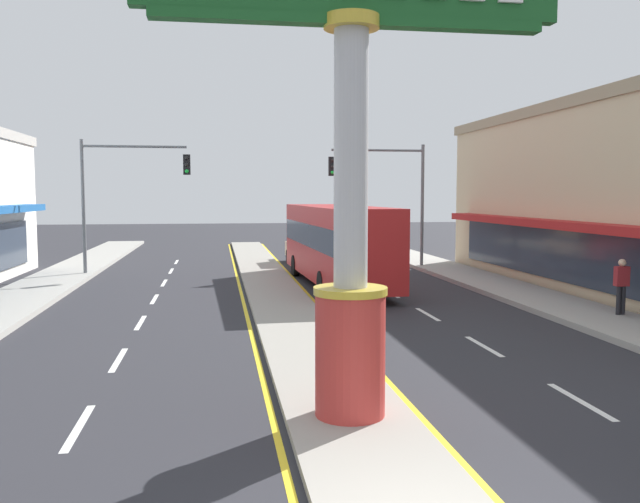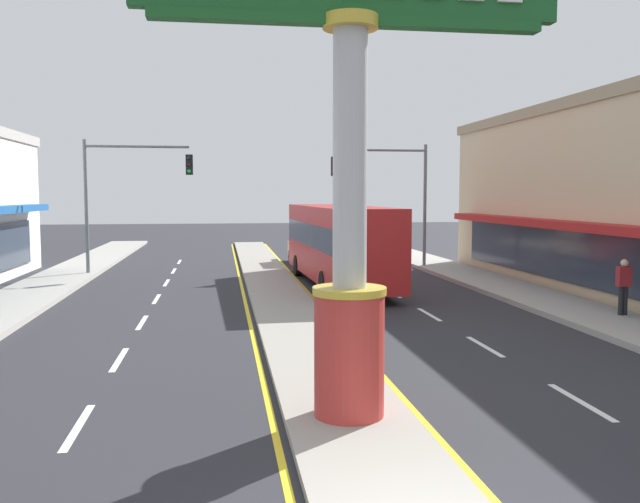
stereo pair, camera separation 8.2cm
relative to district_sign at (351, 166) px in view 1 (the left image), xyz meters
name	(u,v)px [view 1 (the left image)]	position (x,y,z in m)	size (l,w,h in m)	color
median_strip	(276,294)	(0.00, 13.68, -4.11)	(2.11, 52.00, 0.14)	gray
sidewalk_right	(530,296)	(8.98, 11.68, -4.09)	(2.64, 60.00, 0.18)	#9E9B93
lane_markings	(279,302)	(0.00, 12.32, -4.18)	(8.85, 52.00, 0.01)	silver
district_sign	(351,166)	(0.00, 0.00, 0.00)	(6.73, 1.20, 7.72)	#B7332D
traffic_light_left_side	(123,183)	(-6.29, 20.75, 0.06)	(4.86, 0.46, 6.20)	slate
traffic_light_right_side	(388,184)	(6.29, 21.54, 0.06)	(4.86, 0.46, 6.20)	slate
bus_near_right_lane	(336,240)	(2.71, 16.21, -2.31)	(2.93, 11.29, 3.26)	#B21E1E
suv_far_right_lane	(308,246)	(2.71, 24.54, -3.20)	(2.06, 4.65, 1.90)	tan
pedestrian_near_kerb	(621,283)	(9.69, 7.42, -3.06)	(0.41, 0.23, 1.66)	black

